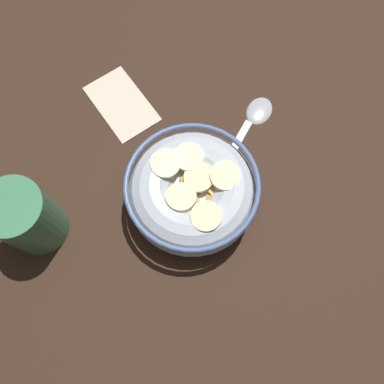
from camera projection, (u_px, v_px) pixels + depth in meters
ground_plane at (192, 202)px, 50.81cm from camera, size 122.01×122.01×2.00cm
cereal_bowl at (192, 191)px, 46.83cm from camera, size 15.57×15.57×6.27cm
spoon at (253, 122)px, 53.09cm from camera, size 5.12×16.49×0.80cm
coffee_mug at (26, 217)px, 44.28cm from camera, size 9.78×6.76×9.38cm
folded_napkin at (122, 103)px, 54.26cm from camera, size 11.78×8.82×0.30cm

